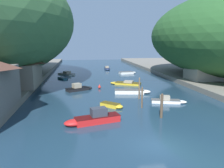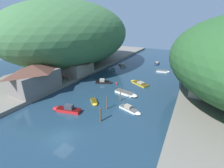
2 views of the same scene
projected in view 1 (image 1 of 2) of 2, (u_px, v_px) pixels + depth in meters
name	position (u px, v px, depth m)	size (l,w,h in m)	color
water_surface	(109.00, 82.00, 47.37)	(130.00, 130.00, 0.00)	#1E384C
right_bank	(216.00, 78.00, 50.95)	(22.00, 120.00, 0.92)	slate
boathouse_shed	(18.00, 71.00, 38.37)	(7.25, 9.55, 5.21)	gray
right_bank_cottage	(204.00, 67.00, 45.13)	(6.56, 6.22, 5.10)	#B2A899
boat_small_dinghy	(113.00, 105.00, 29.10)	(3.15, 3.08, 0.52)	gold
boat_moored_right	(128.00, 73.00, 60.58)	(4.99, 2.72, 0.60)	white
boat_open_rowboat	(80.00, 88.00, 39.49)	(5.15, 3.77, 1.33)	black
boat_navy_launch	(62.00, 78.00, 52.05)	(2.88, 3.52, 0.38)	teal
boat_mid_channel	(125.00, 83.00, 45.18)	(6.64, 4.81, 0.78)	gold
boat_yellow_tender	(107.00, 69.00, 69.40)	(1.54, 3.65, 1.13)	navy
boat_red_skiff	(169.00, 101.00, 31.21)	(5.17, 2.64, 1.04)	white
boat_white_cruiser	(92.00, 119.00, 23.26)	(6.22, 2.89, 1.63)	red
boat_near_quay	(134.00, 92.00, 37.03)	(6.30, 2.66, 0.65)	silver
boat_far_right_bank	(65.00, 73.00, 59.05)	(5.41, 5.79, 0.98)	silver
mooring_post_nearest	(162.00, 106.00, 24.78)	(0.32, 0.32, 2.86)	#4C3D2D
mooring_post_second	(142.00, 97.00, 28.60)	(0.21, 0.21, 2.83)	brown
mooring_post_middle	(139.00, 88.00, 33.16)	(0.22, 0.22, 3.33)	brown
channel_buoy_near	(99.00, 87.00, 41.01)	(0.53, 0.53, 0.80)	red
person_on_quay	(8.00, 88.00, 32.16)	(0.33, 0.43, 1.69)	#282D3D
person_by_boathouse	(16.00, 87.00, 32.85)	(0.34, 0.43, 1.69)	#282D3D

